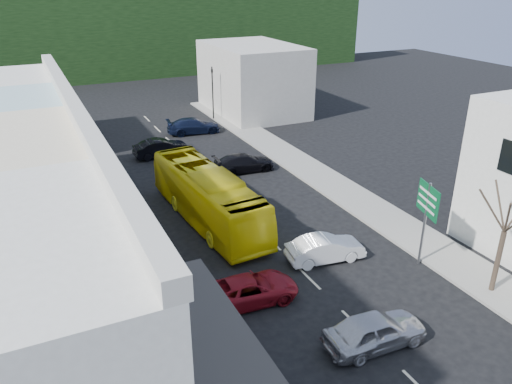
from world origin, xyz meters
name	(u,v)px	position (x,y,z in m)	size (l,w,h in m)	color
ground	(308,278)	(0.00, 0.00, 0.00)	(120.00, 120.00, 0.00)	black
sidewalk_left	(114,222)	(-7.50, 10.00, 0.07)	(3.00, 52.00, 0.15)	gray
sidewalk_right	(327,181)	(7.50, 10.00, 0.07)	(3.00, 52.00, 0.15)	gray
shopfront_row	(11,212)	(-12.49, 5.00, 4.00)	(8.25, 30.00, 8.00)	silver
distant_block_left	(14,115)	(-12.00, 27.00, 3.00)	(8.00, 10.00, 6.00)	#B7B2A8
distant_block_right	(253,79)	(11.00, 30.00, 3.50)	(8.00, 12.00, 7.00)	#B7B2A8
hillside	(79,23)	(-1.45, 65.09, 6.73)	(80.00, 26.00, 14.00)	black
bus	(208,197)	(-2.26, 7.92, 1.55)	(2.50, 11.60, 3.10)	yellow
car_silver	(375,331)	(-0.13, -5.28, 0.70)	(1.80, 4.40, 1.40)	#B8B8BE
car_white	(325,248)	(1.61, 1.05, 0.70)	(1.80, 4.40, 1.40)	white
car_red	(250,288)	(-3.39, -0.48, 0.70)	(1.90, 4.60, 1.40)	maroon
car_black_near	(244,162)	(3.00, 14.41, 0.70)	(1.84, 4.50, 1.40)	black
car_black_far	(161,148)	(-1.71, 20.30, 0.70)	(1.80, 4.40, 1.40)	black
car_navy_far	(194,126)	(2.75, 25.23, 0.70)	(1.84, 4.50, 1.40)	black
pedestrian_left	(169,296)	(-6.94, 0.06, 1.00)	(0.60, 0.40, 1.70)	black
direction_sign	(424,225)	(5.80, -1.30, 2.24)	(0.77, 2.00, 4.48)	#075129
street_tree	(504,232)	(7.10, -4.71, 3.19)	(2.48, 2.48, 6.39)	#372B21
traffic_signal	(213,94)	(6.04, 28.77, 2.65)	(0.66, 1.12, 5.31)	black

